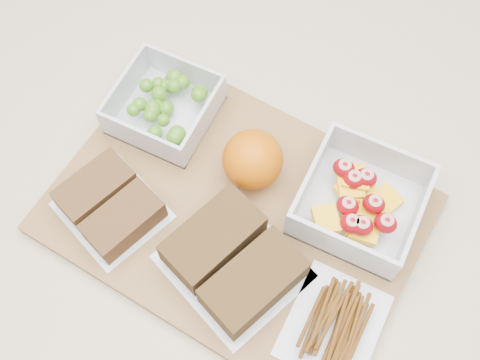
% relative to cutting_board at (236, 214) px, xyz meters
% --- Properties ---
extents(ground, '(4.00, 4.00, 0.00)m').
position_rel_cutting_board_xyz_m(ground, '(-0.02, 0.02, -0.91)').
color(ground, gray).
rests_on(ground, ground).
extents(counter, '(1.20, 0.90, 0.90)m').
position_rel_cutting_board_xyz_m(counter, '(-0.02, 0.02, -0.46)').
color(counter, beige).
rests_on(counter, ground).
extents(cutting_board, '(0.44, 0.34, 0.02)m').
position_rel_cutting_board_xyz_m(cutting_board, '(0.00, 0.00, 0.00)').
color(cutting_board, olive).
rests_on(cutting_board, counter).
extents(grape_container, '(0.12, 0.12, 0.05)m').
position_rel_cutting_board_xyz_m(grape_container, '(-0.14, 0.08, 0.03)').
color(grape_container, silver).
rests_on(grape_container, cutting_board).
extents(fruit_container, '(0.13, 0.13, 0.06)m').
position_rel_cutting_board_xyz_m(fruit_container, '(0.13, 0.06, 0.03)').
color(fruit_container, silver).
rests_on(fruit_container, cutting_board).
extents(orange, '(0.07, 0.07, 0.07)m').
position_rel_cutting_board_xyz_m(orange, '(-0.00, 0.05, 0.04)').
color(orange, '#DC6305').
rests_on(orange, cutting_board).
extents(sandwich_bag_left, '(0.15, 0.14, 0.04)m').
position_rel_cutting_board_xyz_m(sandwich_bag_left, '(-0.13, -0.06, 0.03)').
color(sandwich_bag_left, silver).
rests_on(sandwich_bag_left, cutting_board).
extents(sandwich_bag_center, '(0.18, 0.17, 0.04)m').
position_rel_cutting_board_xyz_m(sandwich_bag_center, '(0.03, -0.06, 0.03)').
color(sandwich_bag_center, silver).
rests_on(sandwich_bag_center, cutting_board).
extents(pretzel_bag, '(0.10, 0.12, 0.03)m').
position_rel_cutting_board_xyz_m(pretzel_bag, '(0.16, -0.07, 0.02)').
color(pretzel_bag, silver).
rests_on(pretzel_bag, cutting_board).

